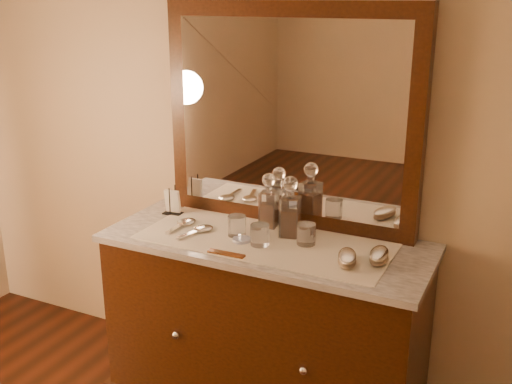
# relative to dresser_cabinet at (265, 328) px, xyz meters

# --- Properties ---
(dresser_cabinet) EXTENTS (1.40, 0.55, 0.82)m
(dresser_cabinet) POSITION_rel_dresser_cabinet_xyz_m (0.00, 0.00, 0.00)
(dresser_cabinet) COLOR black
(dresser_cabinet) RESTS_ON floor
(knob_left) EXTENTS (0.04, 0.04, 0.04)m
(knob_left) POSITION_rel_dresser_cabinet_xyz_m (-0.30, -0.28, 0.04)
(knob_left) COLOR silver
(knob_left) RESTS_ON dresser_cabinet
(knob_right) EXTENTS (0.04, 0.04, 0.04)m
(knob_right) POSITION_rel_dresser_cabinet_xyz_m (0.30, -0.28, 0.04)
(knob_right) COLOR silver
(knob_right) RESTS_ON dresser_cabinet
(marble_top) EXTENTS (1.44, 0.59, 0.03)m
(marble_top) POSITION_rel_dresser_cabinet_xyz_m (0.00, 0.00, 0.42)
(marble_top) COLOR white
(marble_top) RESTS_ON dresser_cabinet
(mirror_frame) EXTENTS (1.20, 0.08, 1.00)m
(mirror_frame) POSITION_rel_dresser_cabinet_xyz_m (0.00, 0.25, 0.94)
(mirror_frame) COLOR black
(mirror_frame) RESTS_ON marble_top
(mirror_glass) EXTENTS (1.06, 0.01, 0.86)m
(mirror_glass) POSITION_rel_dresser_cabinet_xyz_m (0.00, 0.21, 0.94)
(mirror_glass) COLOR white
(mirror_glass) RESTS_ON marble_top
(lace_runner) EXTENTS (1.10, 0.45, 0.00)m
(lace_runner) POSITION_rel_dresser_cabinet_xyz_m (0.00, -0.02, 0.44)
(lace_runner) COLOR silver
(lace_runner) RESTS_ON marble_top
(pin_dish) EXTENTS (0.09, 0.09, 0.01)m
(pin_dish) POSITION_rel_dresser_cabinet_xyz_m (-0.09, -0.07, 0.45)
(pin_dish) COLOR white
(pin_dish) RESTS_ON lace_runner
(comb) EXTENTS (0.16, 0.03, 0.01)m
(comb) POSITION_rel_dresser_cabinet_xyz_m (-0.08, -0.22, 0.45)
(comb) COLOR brown
(comb) RESTS_ON lace_runner
(napkin_rack) EXTENTS (0.10, 0.06, 0.14)m
(napkin_rack) POSITION_rel_dresser_cabinet_xyz_m (-0.55, 0.10, 0.50)
(napkin_rack) COLOR black
(napkin_rack) RESTS_ON marble_top
(decanter_left) EXTENTS (0.09, 0.09, 0.25)m
(decanter_left) POSITION_rel_dresser_cabinet_xyz_m (-0.06, 0.15, 0.54)
(decanter_left) COLOR brown
(decanter_left) RESTS_ON lace_runner
(decanter_right) EXTENTS (0.10, 0.10, 0.28)m
(decanter_right) POSITION_rel_dresser_cabinet_xyz_m (0.08, 0.08, 0.55)
(decanter_right) COLOR brown
(decanter_right) RESTS_ON lace_runner
(brush_near) EXTENTS (0.12, 0.18, 0.05)m
(brush_near) POSITION_rel_dresser_cabinet_xyz_m (0.40, -0.09, 0.47)
(brush_near) COLOR #8F7457
(brush_near) RESTS_ON lace_runner
(brush_far) EXTENTS (0.09, 0.17, 0.05)m
(brush_far) POSITION_rel_dresser_cabinet_xyz_m (0.50, -0.01, 0.47)
(brush_far) COLOR #8F7457
(brush_far) RESTS_ON lace_runner
(hand_mirror_outer) EXTENTS (0.08, 0.21, 0.02)m
(hand_mirror_outer) POSITION_rel_dresser_cabinet_xyz_m (-0.41, -0.01, 0.45)
(hand_mirror_outer) COLOR silver
(hand_mirror_outer) RESTS_ON lace_runner
(hand_mirror_inner) EXTENTS (0.10, 0.21, 0.02)m
(hand_mirror_inner) POSITION_rel_dresser_cabinet_xyz_m (-0.30, -0.05, 0.45)
(hand_mirror_inner) COLOR silver
(hand_mirror_inner) RESTS_ON lace_runner
(tumblers) EXTENTS (0.39, 0.18, 0.09)m
(tumblers) POSITION_rel_dresser_cabinet_xyz_m (0.02, -0.02, 0.49)
(tumblers) COLOR white
(tumblers) RESTS_ON lace_runner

